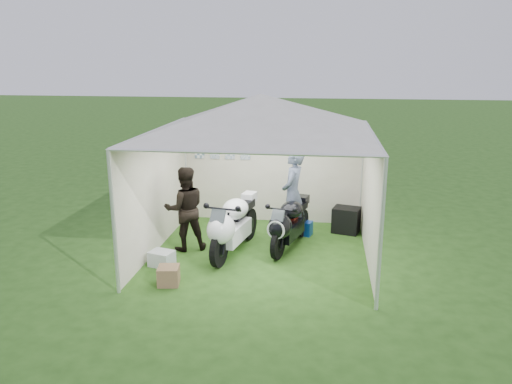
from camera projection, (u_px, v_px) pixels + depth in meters
ground at (260, 252)px, 9.57m from camera, size 80.00×80.00×0.00m
canopy_tent at (261, 118)px, 8.94m from camera, size 5.66×5.66×3.00m
motorcycle_white at (232, 224)px, 9.35m from camera, size 0.73×2.15×1.06m
motorcycle_black at (289, 223)px, 9.64m from camera, size 0.78×1.88×0.95m
paddock_stand at (302, 228)px, 10.51m from camera, size 0.45×0.34×0.30m
person_dark_jacket at (185, 209)px, 9.54m from camera, size 0.98×0.89×1.64m
person_blue_jacket at (293, 194)px, 10.09m from camera, size 0.58×0.76×1.88m
equipment_box at (346, 220)px, 10.63m from camera, size 0.64×0.56×0.54m
crate_0 at (162, 258)px, 8.92m from camera, size 0.48×0.42×0.27m
crate_1 at (169, 276)px, 8.18m from camera, size 0.39×0.39×0.30m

